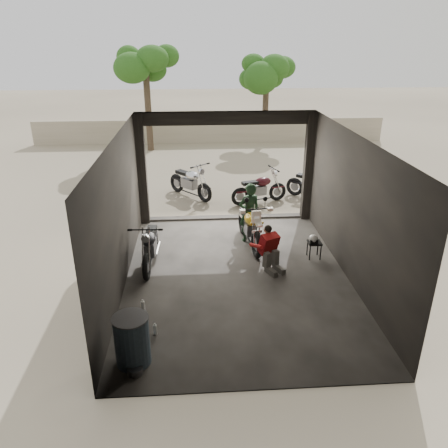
{
  "coord_description": "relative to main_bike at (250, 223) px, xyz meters",
  "views": [
    {
      "loc": [
        -0.9,
        -8.65,
        5.04
      ],
      "look_at": [
        -0.25,
        0.6,
        1.07
      ],
      "focal_mm": 35.0,
      "sensor_mm": 36.0,
      "label": 1
    }
  ],
  "objects": [
    {
      "name": "main_bike",
      "position": [
        0.0,
        0.0,
        0.0
      ],
      "size": [
        1.01,
        1.96,
        1.25
      ],
      "primitive_type": null,
      "rotation": [
        0.0,
        0.0,
        0.13
      ],
      "color": "beige",
      "rests_on": "ground"
    },
    {
      "name": "outside_bike_c",
      "position": [
        2.57,
        3.36,
        -0.03
      ],
      "size": [
        1.82,
        1.67,
        1.19
      ],
      "primitive_type": null,
      "rotation": [
        0.0,
        0.0,
        0.89
      ],
      "color": "black",
      "rests_on": "ground"
    },
    {
      "name": "stool",
      "position": [
        1.49,
        -0.85,
        -0.25
      ],
      "size": [
        0.32,
        0.32,
        0.44
      ],
      "rotation": [
        0.0,
        0.0,
        -0.43
      ],
      "color": "black",
      "rests_on": "ground"
    },
    {
      "name": "tree_right",
      "position": [
        2.31,
        12.34,
        2.93
      ],
      "size": [
        2.2,
        2.2,
        5.0
      ],
      "color": "#382B1E",
      "rests_on": "ground"
    },
    {
      "name": "mechanic",
      "position": [
        0.33,
        -1.4,
        -0.1
      ],
      "size": [
        0.8,
        0.89,
        1.06
      ],
      "primitive_type": null,
      "rotation": [
        0.0,
        0.0,
        0.45
      ],
      "color": "#B41D18",
      "rests_on": "ground"
    },
    {
      "name": "boundary_wall",
      "position": [
        -0.49,
        12.34,
        -0.03
      ],
      "size": [
        18.0,
        0.3,
        1.2
      ],
      "primitive_type": "cube",
      "color": "gray",
      "rests_on": "ground"
    },
    {
      "name": "left_bike",
      "position": [
        -2.49,
        -0.92,
        -0.04
      ],
      "size": [
        0.79,
        1.75,
        1.17
      ],
      "primitive_type": null,
      "rotation": [
        0.0,
        0.0,
        -0.04
      ],
      "color": "black",
      "rests_on": "ground"
    },
    {
      "name": "ground",
      "position": [
        -0.49,
        -1.66,
        -0.63
      ],
      "size": [
        80.0,
        80.0,
        0.0
      ],
      "primitive_type": "plane",
      "color": "#7A6D56",
      "rests_on": "ground"
    },
    {
      "name": "outside_bike_b",
      "position": [
        0.71,
        3.15,
        -0.05
      ],
      "size": [
        1.83,
        1.16,
        1.15
      ],
      "primitive_type": null,
      "rotation": [
        0.0,
        0.0,
        1.86
      ],
      "color": "#410F16",
      "rests_on": "ground"
    },
    {
      "name": "sign_post",
      "position": [
        2.5,
        1.06,
        0.96
      ],
      "size": [
        0.79,
        0.08,
        2.36
      ],
      "rotation": [
        0.0,
        0.0,
        -0.37
      ],
      "color": "black",
      "rests_on": "ground"
    },
    {
      "name": "oil_drum",
      "position": [
        -2.49,
        -4.38,
        -0.18
      ],
      "size": [
        0.76,
        0.76,
        0.9
      ],
      "primitive_type": "cylinder",
      "rotation": [
        0.0,
        0.0,
        0.4
      ],
      "color": "#3C5265",
      "rests_on": "ground"
    },
    {
      "name": "garage",
      "position": [
        -0.49,
        -1.11,
        0.65
      ],
      "size": [
        7.0,
        7.13,
        3.2
      ],
      "color": "#2D2B28",
      "rests_on": "ground"
    },
    {
      "name": "outside_bike_a",
      "position": [
        -1.55,
        3.91,
        -0.01
      ],
      "size": [
        1.76,
        1.89,
        1.24
      ],
      "primitive_type": null,
      "rotation": [
        0.0,
        0.0,
        0.71
      ],
      "color": "black",
      "rests_on": "ground"
    },
    {
      "name": "helmet",
      "position": [
        1.44,
        -0.89,
        -0.08
      ],
      "size": [
        0.29,
        0.3,
        0.21
      ],
      "primitive_type": "ellipsoid",
      "rotation": [
        0.0,
        0.0,
        -0.38
      ],
      "color": "silver",
      "rests_on": "stool"
    },
    {
      "name": "rider",
      "position": [
        0.01,
        0.27,
        0.18
      ],
      "size": [
        0.68,
        0.54,
        1.62
      ],
      "primitive_type": "imported",
      "rotation": [
        0.0,
        0.0,
        3.44
      ],
      "color": "black",
      "rests_on": "ground"
    },
    {
      "name": "tree_left",
      "position": [
        -3.49,
        10.84,
        3.36
      ],
      "size": [
        2.2,
        2.2,
        5.6
      ],
      "color": "#382B1E",
      "rests_on": "ground"
    }
  ]
}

